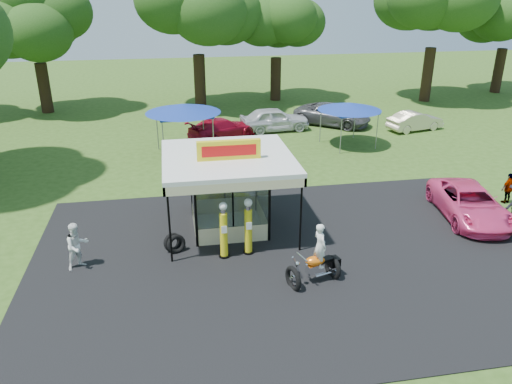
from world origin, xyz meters
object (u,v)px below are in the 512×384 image
Objects in this scene: gas_station_kiosk at (228,191)px; gas_pump_right at (248,228)px; spectator_west at (77,246)px; gas_pump_left at (224,232)px; pink_sedan at (469,203)px; motorcycle at (317,259)px; tent_west at (183,109)px; bg_car_c at (274,119)px; kiosk_car at (223,198)px; bg_car_d at (333,115)px; spectator_east_b at (509,188)px; tent_east at (350,107)px; bg_car_b at (222,128)px; bg_car_e at (415,121)px.

gas_station_kiosk is 2.26× the size of gas_pump_right.
spectator_west is at bearing 179.38° from gas_pump_right.
pink_sedan is at bearing 7.97° from gas_pump_left.
tent_west is (-4.02, 15.49, 1.99)m from motorcycle.
tent_west reaches higher than bg_car_c.
bg_car_c reaches higher than pink_sedan.
kiosk_car is 0.61× the size of tent_west.
bg_car_c is at bearing 32.97° from tent_west.
motorcycle is 0.52× the size of tent_west.
pink_sedan is at bearing -137.63° from bg_car_d.
spectator_east_b is at bearing 7.95° from motorcycle.
spectator_west is 0.37× the size of bg_car_c.
gas_pump_right is 15.80m from tent_east.
gas_pump_left is 16.48m from tent_east.
bg_car_b is at bearing -61.65° from spectator_east_b.
kiosk_car is at bearing -80.43° from tent_west.
gas_station_kiosk is 1.07× the size of bg_car_c.
spectator_west reaches higher than bg_car_c.
bg_car_c reaches higher than bg_car_b.
tent_west reaches higher than gas_pump_left.
gas_station_kiosk is at bearing -180.00° from kiosk_car.
tent_west is (-2.68, -3.01, 2.20)m from bg_car_b.
spectator_west is at bearing -158.98° from gas_station_kiosk.
bg_car_d is at bearing -35.96° from kiosk_car.
bg_car_e reaches higher than kiosk_car.
spectator_west is (-5.51, 0.21, -0.21)m from gas_pump_left.
gas_pump_right reaches higher than spectator_west.
bg_car_e is (14.15, -0.34, -0.03)m from bg_car_b.
gas_station_kiosk is 20.42m from bg_car_e.
bg_car_b is 0.87× the size of bg_car_d.
tent_east is (-0.66, -5.20, 1.81)m from bg_car_d.
spectator_west reaches higher than kiosk_car.
tent_east reaches higher than bg_car_b.
gas_station_kiosk is 1.01× the size of pink_sedan.
bg_car_d is 1.24× the size of tent_west.
tent_west reaches higher than motorcycle.
gas_pump_right reaches higher than motorcycle.
kiosk_car is at bearing 95.98° from gas_pump_right.
spectator_west reaches higher than pink_sedan.
bg_car_b is at bearing 77.53° from motorcycle.
gas_pump_right is 4.66m from kiosk_car.
tent_east reaches higher than bg_car_d.
motorcycle is at bearing 166.41° from bg_car_c.
bg_car_d is (-1.03, 16.79, 0.06)m from pink_sedan.
kiosk_car is 13.83m from bg_car_c.
motorcycle is 9.22m from pink_sedan.
bg_car_b is (0.76, 16.09, -0.42)m from gas_pump_right.
motorcycle is 0.45× the size of pink_sedan.
spectator_east_b is (11.20, 5.12, -0.15)m from motorcycle.
bg_car_e is at bearing 1.45° from spectator_west.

